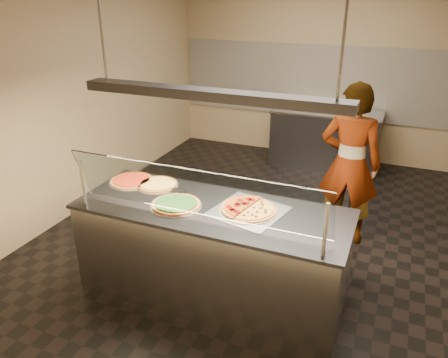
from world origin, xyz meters
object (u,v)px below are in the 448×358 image
at_px(prep_table, 325,138).
at_px(worker, 350,164).
at_px(serving_counter, 212,252).
at_px(half_pizza_pepperoni, 236,205).
at_px(half_pizza_sausage, 261,211).
at_px(pizza_cheese, 158,184).
at_px(pizza_spatula, 175,187).
at_px(perforated_tray, 248,210).
at_px(pizza_spinach, 176,204).
at_px(sneeze_guard, 194,193).
at_px(pizza_tomato, 132,180).
at_px(heat_lamp_housing, 210,95).

distance_m(prep_table, worker, 2.41).
height_order(serving_counter, half_pizza_pepperoni, half_pizza_pepperoni).
bearing_deg(half_pizza_sausage, pizza_cheese, 171.29).
bearing_deg(pizza_spatula, pizza_cheese, 174.30).
height_order(perforated_tray, pizza_spinach, pizza_spinach).
bearing_deg(sneeze_guard, worker, 62.25).
bearing_deg(pizza_tomato, pizza_spinach, -24.54).
xyz_separation_m(serving_counter, heat_lamp_housing, (0.00, 0.00, 1.48)).
xyz_separation_m(half_pizza_pepperoni, worker, (0.79, 1.49, -0.03)).
distance_m(serving_counter, pizza_spinach, 0.58).
bearing_deg(perforated_tray, pizza_cheese, 170.31).
relative_size(pizza_spatula, heat_lamp_housing, 0.10).
height_order(pizza_spinach, heat_lamp_housing, heat_lamp_housing).
relative_size(half_pizza_sausage, pizza_spatula, 2.27).
relative_size(perforated_tray, pizza_spinach, 1.47).
relative_size(pizza_tomato, prep_table, 0.26).
relative_size(pizza_spinach, prep_table, 0.27).
bearing_deg(pizza_spinach, heat_lamp_housing, 16.04).
height_order(half_pizza_pepperoni, pizza_spinach, half_pizza_pepperoni).
distance_m(perforated_tray, pizza_spatula, 0.82).
bearing_deg(serving_counter, perforated_tray, 10.65).
bearing_deg(prep_table, pizza_spatula, -102.81).
height_order(half_pizza_pepperoni, pizza_tomato, half_pizza_pepperoni).
height_order(half_pizza_sausage, worker, worker).
height_order(prep_table, heat_lamp_housing, heat_lamp_housing).
xyz_separation_m(pizza_tomato, pizza_spatula, (0.50, -0.00, 0.01)).
xyz_separation_m(perforated_tray, half_pizza_pepperoni, (-0.12, -0.00, 0.03)).
height_order(pizza_cheese, heat_lamp_housing, heat_lamp_housing).
bearing_deg(worker, heat_lamp_housing, 58.38).
relative_size(half_pizza_pepperoni, half_pizza_sausage, 1.00).
distance_m(perforated_tray, pizza_tomato, 1.32).
distance_m(perforated_tray, prep_table, 3.79).
distance_m(pizza_spatula, heat_lamp_housing, 1.12).
bearing_deg(pizza_tomato, half_pizza_sausage, -6.27).
height_order(sneeze_guard, half_pizza_sausage, sneeze_guard).
distance_m(half_pizza_sausage, pizza_tomato, 1.44).
bearing_deg(perforated_tray, half_pizza_pepperoni, -179.85).
bearing_deg(pizza_spatula, perforated_tray, -10.73).
height_order(pizza_cheese, pizza_tomato, same).
distance_m(perforated_tray, pizza_spinach, 0.65).
bearing_deg(serving_counter, worker, 57.27).
distance_m(sneeze_guard, pizza_spinach, 0.49).
height_order(perforated_tray, pizza_tomato, pizza_tomato).
bearing_deg(heat_lamp_housing, perforated_tray, 10.65).
height_order(sneeze_guard, worker, worker).
bearing_deg(sneeze_guard, pizza_tomato, 150.36).
height_order(sneeze_guard, half_pizza_pepperoni, sneeze_guard).
height_order(half_pizza_sausage, prep_table, half_pizza_sausage).
bearing_deg(pizza_spinach, prep_table, 80.56).
relative_size(pizza_spinach, pizza_spatula, 2.05).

